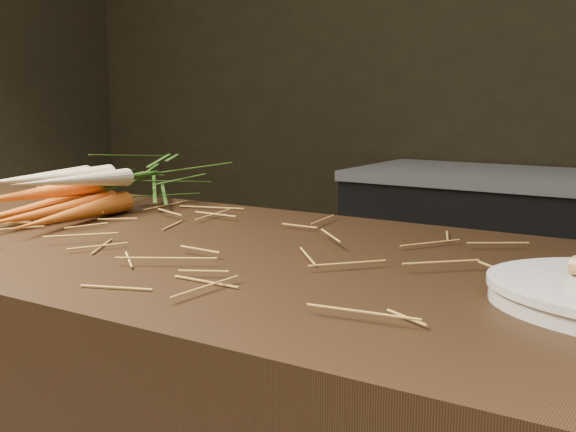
# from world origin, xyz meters

# --- Properties ---
(straw_bedding) EXTENTS (1.40, 0.60, 0.02)m
(straw_bedding) POSITION_xyz_m (0.00, 0.30, 0.91)
(straw_bedding) COLOR #A56F31
(straw_bedding) RESTS_ON main_counter
(root_veg_bunch) EXTENTS (0.25, 0.60, 0.11)m
(root_veg_bunch) POSITION_xyz_m (-0.33, 0.47, 0.95)
(root_veg_bunch) COLOR #D55F19
(root_veg_bunch) RESTS_ON main_counter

